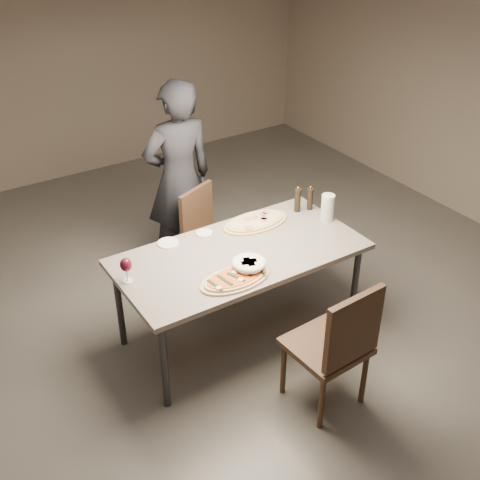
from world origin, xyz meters
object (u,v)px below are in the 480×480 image
ham_pizza (256,222)px  diner (179,179)px  chair_far (207,233)px  dining_table (240,258)px  pepper_mill_left (298,200)px  zucchini_pizza (235,278)px  chair_near (337,342)px  bread_basket (249,265)px  carafe (328,207)px

ham_pizza → diner: size_ratio=0.32×
chair_far → dining_table: bearing=56.7°
pepper_mill_left → ham_pizza: bearing=177.7°
zucchini_pizza → ham_pizza: 0.78m
dining_table → ham_pizza: size_ratio=3.25×
chair_near → diner: diner is taller
diner → chair_near: bearing=92.6°
zucchini_pizza → bread_basket: (0.14, 0.04, 0.03)m
pepper_mill_left → chair_near: (-0.60, -1.23, -0.30)m
zucchini_pizza → bread_basket: bearing=16.0°
chair_near → pepper_mill_left: bearing=60.5°
dining_table → zucchini_pizza: 0.36m
ham_pizza → bread_basket: (-0.40, -0.52, 0.03)m
diner → pepper_mill_left: bearing=129.0°
bread_basket → chair_far: chair_far is taller
ham_pizza → carafe: (0.51, -0.25, 0.09)m
carafe → diner: 1.30m
zucchini_pizza → diner: (0.30, 1.38, 0.10)m
zucchini_pizza → chair_far: (0.36, 1.01, -0.27)m
ham_pizza → chair_near: 1.28m
zucchini_pizza → carafe: 1.10m
carafe → chair_near: 1.26m
bread_basket → diner: 1.35m
chair_near → diner: 2.09m
chair_near → diner: bearing=87.4°
dining_table → pepper_mill_left: 0.78m
pepper_mill_left → diner: 1.04m
bread_basket → chair_far: bearing=77.3°
dining_table → carafe: (0.83, 0.03, 0.16)m
ham_pizza → pepper_mill_left: pepper_mill_left is taller
carafe → diner: diner is taller
dining_table → ham_pizza: ham_pizza is taller
zucchini_pizza → chair_near: chair_near is taller
carafe → chair_far: bearing=134.7°
ham_pizza → chair_far: (-0.19, 0.45, -0.27)m
dining_table → carafe: bearing=2.0°
ham_pizza → diner: 0.86m
zucchini_pizza → chair_near: (0.33, -0.68, -0.22)m
dining_table → chair_far: size_ratio=2.04×
ham_pizza → pepper_mill_left: 0.40m
zucchini_pizza → chair_far: bearing=69.6°
chair_near → zucchini_pizza: bearing=112.4°
dining_table → diner: bearing=85.5°
chair_near → dining_table: bearing=93.3°
ham_pizza → chair_far: chair_far is taller
diner → chair_far: bearing=99.8°
zucchini_pizza → chair_far: size_ratio=0.58×
ham_pizza → diner: (-0.24, 0.82, 0.10)m
zucchini_pizza → diner: 1.41m
chair_far → diner: bearing=-104.7°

